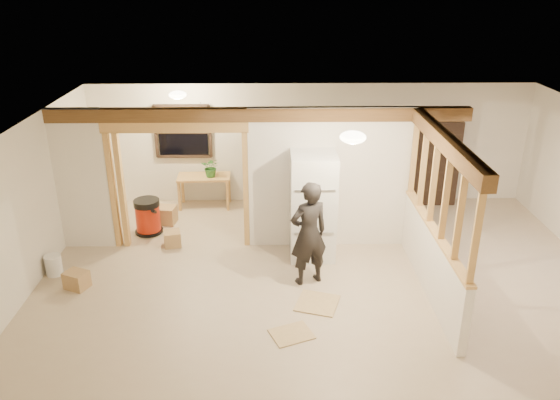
{
  "coord_description": "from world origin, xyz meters",
  "views": [
    {
      "loc": [
        -0.81,
        -7.6,
        4.55
      ],
      "look_at": [
        -0.67,
        0.4,
        1.19
      ],
      "focal_mm": 35.0,
      "sensor_mm": 36.0,
      "label": 1
    }
  ],
  "objects_px": {
    "refrigerator": "(313,206)",
    "woman": "(309,234)",
    "shop_vac": "(148,216)",
    "work_table": "(205,191)",
    "bookshelf": "(436,163)"
  },
  "relations": [
    {
      "from": "woman",
      "to": "bookshelf",
      "type": "bearing_deg",
      "value": -154.78
    },
    {
      "from": "refrigerator",
      "to": "work_table",
      "type": "distance_m",
      "value": 3.05
    },
    {
      "from": "woman",
      "to": "shop_vac",
      "type": "bearing_deg",
      "value": -54.85
    },
    {
      "from": "work_table",
      "to": "shop_vac",
      "type": "relative_size",
      "value": 1.58
    },
    {
      "from": "work_table",
      "to": "shop_vac",
      "type": "xyz_separation_m",
      "value": [
        -0.92,
        -1.24,
        0.0
      ]
    },
    {
      "from": "refrigerator",
      "to": "bookshelf",
      "type": "distance_m",
      "value": 3.53
    },
    {
      "from": "shop_vac",
      "to": "bookshelf",
      "type": "bearing_deg",
      "value": 13.2
    },
    {
      "from": "refrigerator",
      "to": "shop_vac",
      "type": "relative_size",
      "value": 2.7
    },
    {
      "from": "work_table",
      "to": "bookshelf",
      "type": "distance_m",
      "value": 4.83
    },
    {
      "from": "shop_vac",
      "to": "woman",
      "type": "bearing_deg",
      "value": -32.16
    },
    {
      "from": "woman",
      "to": "bookshelf",
      "type": "relative_size",
      "value": 0.95
    },
    {
      "from": "woman",
      "to": "work_table",
      "type": "xyz_separation_m",
      "value": [
        -1.95,
        3.05,
        -0.51
      ]
    },
    {
      "from": "woman",
      "to": "work_table",
      "type": "height_order",
      "value": "woman"
    },
    {
      "from": "woman",
      "to": "shop_vac",
      "type": "xyz_separation_m",
      "value": [
        -2.88,
        1.81,
        -0.51
      ]
    },
    {
      "from": "refrigerator",
      "to": "woman",
      "type": "relative_size",
      "value": 1.08
    }
  ]
}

